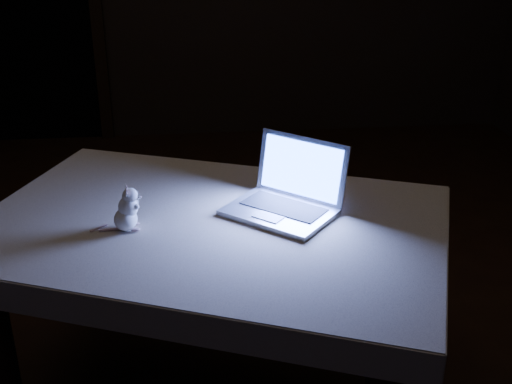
{
  "coord_description": "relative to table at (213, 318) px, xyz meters",
  "views": [
    {
      "loc": [
        -0.0,
        -1.95,
        1.5
      ],
      "look_at": [
        0.17,
        -0.25,
        0.74
      ],
      "focal_mm": 45.0,
      "sensor_mm": 36.0,
      "label": 1
    }
  ],
  "objects": [
    {
      "name": "floor",
      "position": [
        -0.03,
        0.28,
        -0.33
      ],
      "size": [
        5.0,
        5.0,
        0.0
      ],
      "primitive_type": "plane",
      "color": "black",
      "rests_on": "ground"
    },
    {
      "name": "laptop",
      "position": [
        0.2,
        0.02,
        0.44
      ],
      "size": [
        0.4,
        0.4,
        0.2
      ],
      "primitive_type": null,
      "rotation": [
        0.0,
        0.0,
        -0.7
      ],
      "color": "#ABABAF",
      "rests_on": "tablecloth"
    },
    {
      "name": "tablecloth",
      "position": [
        -0.04,
        -0.01,
        0.29
      ],
      "size": [
        1.59,
        1.5,
        0.09
      ],
      "primitive_type": null,
      "rotation": [
        0.0,
        0.0,
        -0.64
      ],
      "color": "beige",
      "rests_on": "table"
    },
    {
      "name": "plush_mouse",
      "position": [
        -0.23,
        -0.03,
        0.4
      ],
      "size": [
        0.14,
        0.14,
        0.13
      ],
      "primitive_type": null,
      "rotation": [
        0.0,
        0.0,
        -0.85
      ],
      "color": "white",
      "rests_on": "tablecloth"
    },
    {
      "name": "table",
      "position": [
        0.0,
        0.0,
        0.0
      ],
      "size": [
        1.44,
        1.2,
        0.66
      ],
      "primitive_type": null,
      "rotation": [
        0.0,
        0.0,
        -0.38
      ],
      "color": "black",
      "rests_on": "floor"
    }
  ]
}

